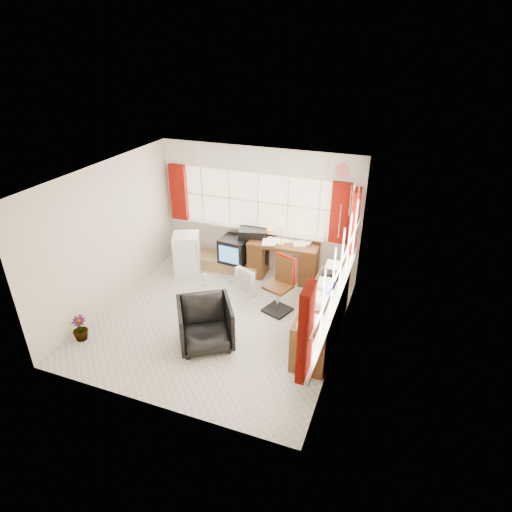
# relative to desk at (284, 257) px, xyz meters

# --- Properties ---
(ground) EXTENTS (4.00, 4.00, 0.00)m
(ground) POSITION_rel_desk_xyz_m (-0.61, -1.80, -0.43)
(ground) COLOR beige
(ground) RESTS_ON ground
(room_walls) EXTENTS (4.00, 4.00, 4.00)m
(room_walls) POSITION_rel_desk_xyz_m (-0.61, -1.80, 1.07)
(room_walls) COLOR beige
(room_walls) RESTS_ON ground
(window_back) EXTENTS (3.70, 0.12, 3.60)m
(window_back) POSITION_rel_desk_xyz_m (-0.61, 0.14, 0.51)
(window_back) COLOR beige
(window_back) RESTS_ON room_walls
(window_right) EXTENTS (0.12, 3.70, 3.60)m
(window_right) POSITION_rel_desk_xyz_m (1.34, -1.80, 0.51)
(window_right) COLOR beige
(window_right) RESTS_ON room_walls
(curtains) EXTENTS (3.83, 3.83, 1.15)m
(curtains) POSITION_rel_desk_xyz_m (0.32, -0.87, 1.02)
(curtains) COLOR maroon
(curtains) RESTS_ON room_walls
(overhead_cabinets) EXTENTS (3.98, 3.98, 0.48)m
(overhead_cabinets) POSITION_rel_desk_xyz_m (0.37, -0.82, 1.82)
(overhead_cabinets) COLOR silver
(overhead_cabinets) RESTS_ON room_walls
(desk) EXTENTS (1.37, 0.72, 0.81)m
(desk) POSITION_rel_desk_xyz_m (0.00, 0.00, 0.00)
(desk) COLOR #562E14
(desk) RESTS_ON ground
(desk_lamp) EXTENTS (0.16, 0.15, 0.38)m
(desk_lamp) POSITION_rel_desk_xyz_m (-0.03, -0.17, 0.61)
(desk_lamp) COLOR #EBAE09
(desk_lamp) RESTS_ON desk
(task_chair) EXTENTS (0.54, 0.56, 1.01)m
(task_chair) POSITION_rel_desk_xyz_m (0.29, -1.08, 0.10)
(task_chair) COLOR black
(task_chair) RESTS_ON ground
(office_chair) EXTENTS (1.12, 1.12, 0.75)m
(office_chair) POSITION_rel_desk_xyz_m (-0.50, -2.44, -0.06)
(office_chair) COLOR black
(office_chair) RESTS_ON ground
(radiator) EXTENTS (0.38, 0.25, 0.53)m
(radiator) POSITION_rel_desk_xyz_m (-0.45, -0.90, -0.22)
(radiator) COLOR white
(radiator) RESTS_ON ground
(credenza) EXTENTS (0.50, 2.00, 0.85)m
(credenza) POSITION_rel_desk_xyz_m (1.12, -1.60, -0.04)
(credenza) COLOR #562E14
(credenza) RESTS_ON ground
(file_tray) EXTENTS (0.34, 0.40, 0.12)m
(file_tray) POSITION_rel_desk_xyz_m (1.08, -0.94, 0.38)
(file_tray) COLOR black
(file_tray) RESTS_ON credenza
(tv_bench) EXTENTS (1.40, 0.50, 0.25)m
(tv_bench) POSITION_rel_desk_xyz_m (-1.16, -0.08, -0.31)
(tv_bench) COLOR #A48052
(tv_bench) RESTS_ON ground
(crt_tv) EXTENTS (0.59, 0.55, 0.50)m
(crt_tv) POSITION_rel_desk_xyz_m (-0.99, -0.15, 0.07)
(crt_tv) COLOR black
(crt_tv) RESTS_ON tv_bench
(hifi_stack) EXTENTS (0.72, 0.55, 0.67)m
(hifi_stack) POSITION_rel_desk_xyz_m (-0.67, 0.03, 0.13)
(hifi_stack) COLOR black
(hifi_stack) RESTS_ON tv_bench
(mini_fridge) EXTENTS (0.65, 0.65, 0.84)m
(mini_fridge) POSITION_rel_desk_xyz_m (-1.87, -0.51, -0.01)
(mini_fridge) COLOR white
(mini_fridge) RESTS_ON ground
(spray_bottle_a) EXTENTS (0.13, 0.13, 0.27)m
(spray_bottle_a) POSITION_rel_desk_xyz_m (-1.32, -0.85, -0.29)
(spray_bottle_a) COLOR silver
(spray_bottle_a) RESTS_ON ground
(spray_bottle_b) EXTENTS (0.10, 0.10, 0.17)m
(spray_bottle_b) POSITION_rel_desk_xyz_m (-0.90, -0.60, -0.35)
(spray_bottle_b) COLOR #8ED5CF
(spray_bottle_b) RESTS_ON ground
(flower_vase) EXTENTS (0.29, 0.29, 0.42)m
(flower_vase) POSITION_rel_desk_xyz_m (-2.41, -3.02, -0.22)
(flower_vase) COLOR black
(flower_vase) RESTS_ON ground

